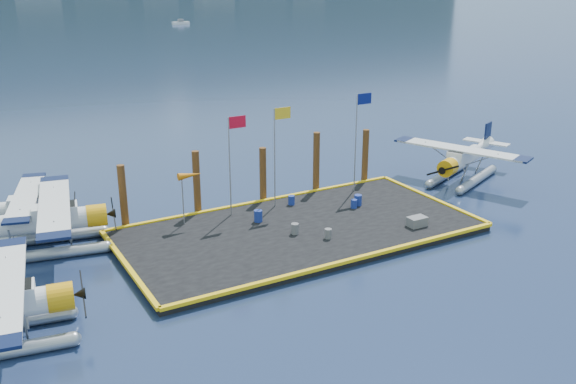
# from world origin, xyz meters

# --- Properties ---
(ground) EXTENTS (4000.00, 4000.00, 0.00)m
(ground) POSITION_xyz_m (0.00, 0.00, 0.00)
(ground) COLOR navy
(ground) RESTS_ON ground
(dock) EXTENTS (20.00, 10.00, 0.40)m
(dock) POSITION_xyz_m (0.00, 0.00, 0.20)
(dock) COLOR black
(dock) RESTS_ON ground
(dock_bumpers) EXTENTS (20.25, 10.25, 0.18)m
(dock_bumpers) POSITION_xyz_m (0.00, 0.00, 0.49)
(dock_bumpers) COLOR yellow
(dock_bumpers) RESTS_ON dock
(seaplane_b) EXTENTS (9.23, 10.08, 3.56)m
(seaplane_b) POSITION_xyz_m (-12.80, 4.65, 1.55)
(seaplane_b) COLOR #969BA4
(seaplane_b) RESTS_ON ground
(seaplane_c) EXTENTS (7.99, 8.61, 3.06)m
(seaplane_c) POSITION_xyz_m (-13.73, 7.91, 1.33)
(seaplane_c) COLOR #969BA4
(seaplane_c) RESTS_ON ground
(seaplane_d) EXTENTS (8.93, 9.38, 3.43)m
(seaplane_d) POSITION_xyz_m (14.90, 2.62, 1.49)
(seaplane_d) COLOR #969BA4
(seaplane_d) RESTS_ON ground
(drum_0) EXTENTS (0.49, 0.49, 0.69)m
(drum_0) POSITION_xyz_m (-1.57, 2.03, 0.75)
(drum_0) COLOR navy
(drum_0) RESTS_ON dock
(drum_1) EXTENTS (0.39, 0.39, 0.55)m
(drum_1) POSITION_xyz_m (0.67, -2.06, 0.68)
(drum_1) COLOR #5C5B61
(drum_1) RESTS_ON dock
(drum_2) EXTENTS (0.39, 0.39, 0.55)m
(drum_2) POSITION_xyz_m (4.62, 1.12, 0.67)
(drum_2) COLOR navy
(drum_2) RESTS_ON dock
(drum_3) EXTENTS (0.43, 0.43, 0.60)m
(drum_3) POSITION_xyz_m (-0.61, -0.62, 0.70)
(drum_3) COLOR #5C5B61
(drum_3) RESTS_ON dock
(drum_4) EXTENTS (0.48, 0.48, 0.68)m
(drum_4) POSITION_xyz_m (5.11, 1.40, 0.74)
(drum_4) COLOR navy
(drum_4) RESTS_ON dock
(drum_5) EXTENTS (0.41, 0.41, 0.58)m
(drum_5) POSITION_xyz_m (1.55, 3.56, 0.69)
(drum_5) COLOR navy
(drum_5) RESTS_ON dock
(crate) EXTENTS (1.09, 0.73, 0.54)m
(crate) POSITION_xyz_m (6.10, -3.08, 0.67)
(crate) COLOR #5C5B61
(crate) RESTS_ON dock
(flagpole_red) EXTENTS (1.14, 0.08, 6.00)m
(flagpole_red) POSITION_xyz_m (-2.29, 3.80, 4.40)
(flagpole_red) COLOR gray
(flagpole_red) RESTS_ON dock
(flagpole_yellow) EXTENTS (1.14, 0.08, 6.20)m
(flagpole_yellow) POSITION_xyz_m (0.70, 3.80, 4.51)
(flagpole_yellow) COLOR gray
(flagpole_yellow) RESTS_ON dock
(flagpole_blue) EXTENTS (1.14, 0.08, 6.50)m
(flagpole_blue) POSITION_xyz_m (6.70, 3.80, 4.69)
(flagpole_blue) COLOR gray
(flagpole_blue) RESTS_ON dock
(windsock) EXTENTS (1.40, 0.44, 3.12)m
(windsock) POSITION_xyz_m (-5.03, 3.80, 3.23)
(windsock) COLOR gray
(windsock) RESTS_ON dock
(piling_0) EXTENTS (0.44, 0.44, 4.00)m
(piling_0) POSITION_xyz_m (-8.50, 5.40, 2.00)
(piling_0) COLOR #4F3116
(piling_0) RESTS_ON ground
(piling_1) EXTENTS (0.44, 0.44, 4.20)m
(piling_1) POSITION_xyz_m (-4.00, 5.40, 2.10)
(piling_1) COLOR #4F3116
(piling_1) RESTS_ON ground
(piling_2) EXTENTS (0.44, 0.44, 3.80)m
(piling_2) POSITION_xyz_m (0.50, 5.40, 1.90)
(piling_2) COLOR #4F3116
(piling_2) RESTS_ON ground
(piling_3) EXTENTS (0.44, 0.44, 4.30)m
(piling_3) POSITION_xyz_m (4.50, 5.40, 2.15)
(piling_3) COLOR #4F3116
(piling_3) RESTS_ON ground
(piling_4) EXTENTS (0.44, 0.44, 4.00)m
(piling_4) POSITION_xyz_m (8.50, 5.40, 2.00)
(piling_4) COLOR #4F3116
(piling_4) RESTS_ON ground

